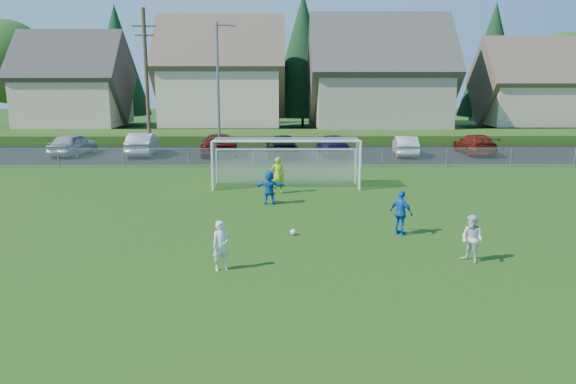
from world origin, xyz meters
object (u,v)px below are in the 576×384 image
soccer_ball (293,232)px  car_g (475,144)px  player_blue_b (269,187)px  goalkeeper (278,175)px  player_blue_a (401,213)px  car_c (219,144)px  car_a (73,144)px  car_b (143,144)px  player_white_b (472,239)px  car_e (333,145)px  car_f (405,146)px  player_white_a (221,246)px  soccer_goal (286,155)px  car_d (282,146)px

soccer_ball → car_g: car_g is taller
player_blue_b → goalkeeper: 2.32m
player_blue_a → car_c: size_ratio=0.30×
car_a → car_b: 4.95m
car_b → player_blue_a: bearing=121.2°
soccer_ball → player_white_b: (5.43, -2.99, 0.63)m
goalkeeper → car_e: size_ratio=0.39×
player_blue_b → car_a: 20.89m
player_white_b → car_f: bearing=139.2°
player_white_a → goalkeeper: 10.93m
car_b → car_g: size_ratio=0.98×
player_blue_b → car_b: 17.90m
player_blue_a → player_blue_b: (-4.83, 4.86, -0.05)m
car_b → soccer_goal: bearing=128.0°
car_d → car_e: 3.60m
car_f → car_g: size_ratio=0.86×
player_blue_b → goalkeeper: (0.36, 2.29, 0.13)m
car_g → player_white_b: bearing=71.6°
player_white_a → car_d: size_ratio=0.29×
player_blue_a → car_d: size_ratio=0.31×
car_f → player_blue_a: bearing=83.2°
player_blue_b → car_f: player_blue_b is taller
player_white_a → car_a: size_ratio=0.33×
goalkeeper → car_g: size_ratio=0.36×
player_white_a → car_a: bearing=90.5°
car_g → goalkeeper: bearing=43.8°
player_blue_b → car_d: player_blue_b is taller
player_white_b → player_blue_a: size_ratio=0.92×
car_d → player_white_b: bearing=101.0°
car_g → car_e: bearing=3.9°
player_white_b → car_d: (-5.82, 22.46, 0.00)m
car_e → car_f: (5.11, -0.09, -0.09)m
player_white_b → goalkeeper: size_ratio=0.83×
player_white_b → car_d: bearing=160.9°
car_d → car_b: bearing=-7.7°
soccer_goal → player_white_b: bearing=-64.8°
player_white_b → car_c: car_c is taller
car_a → car_f: 23.51m
player_blue_a → goalkeeper: bearing=-10.8°
player_white_a → car_b: (-8.07, 23.81, 0.05)m
player_blue_a → soccer_goal: soccer_goal is taller
player_blue_b → car_f: (9.25, 14.82, -0.06)m
player_white_b → car_a: (-20.64, 23.18, 0.04)m
player_blue_a → car_a: player_blue_a is taller
car_c → car_e: bearing=170.6°
car_f → car_g: car_g is taller
player_blue_a → car_e: (-0.69, 19.77, -0.03)m
soccer_ball → car_c: bearing=103.4°
car_a → car_d: bearing=-174.9°
car_g → car_b: bearing=1.1°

